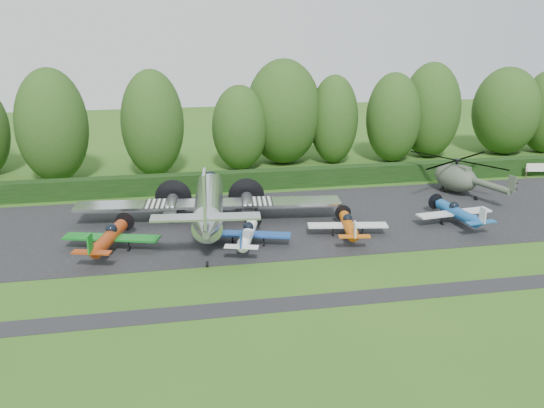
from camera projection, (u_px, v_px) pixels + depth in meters
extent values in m
plane|color=#2C5818|center=(317.00, 264.00, 45.96)|extent=(160.00, 160.00, 0.00)
cube|color=black|center=(288.00, 221.00, 55.31)|extent=(70.00, 18.00, 0.01)
cube|color=black|center=(340.00, 299.00, 40.35)|extent=(70.00, 2.00, 0.00)
cube|color=black|center=(267.00, 188.00, 65.59)|extent=(90.00, 1.60, 2.00)
cylinder|color=silver|center=(209.00, 204.00, 53.52)|extent=(2.49, 12.99, 2.49)
cone|color=silver|center=(202.00, 182.00, 60.32)|extent=(2.49, 1.62, 2.49)
cone|color=silver|center=(218.00, 228.00, 46.07)|extent=(2.49, 3.25, 2.49)
sphere|color=black|center=(203.00, 179.00, 59.18)|extent=(1.62, 1.62, 1.62)
cube|color=silver|center=(208.00, 204.00, 54.63)|extent=(23.81, 2.60, 0.24)
cube|color=white|center=(159.00, 205.00, 53.81)|extent=(2.81, 2.71, 0.05)
cube|color=white|center=(255.00, 200.00, 55.37)|extent=(2.81, 2.71, 0.05)
cylinder|color=silver|center=(169.00, 207.00, 54.69)|extent=(1.19, 3.46, 1.19)
cylinder|color=silver|center=(245.00, 202.00, 55.94)|extent=(1.19, 3.46, 1.19)
cylinder|color=black|center=(168.00, 199.00, 56.97)|extent=(3.46, 0.03, 3.46)
cylinder|color=black|center=(241.00, 195.00, 58.22)|extent=(3.46, 0.03, 3.46)
cube|color=silver|center=(219.00, 217.00, 44.90)|extent=(8.12, 1.52, 0.15)
cube|color=silver|center=(219.00, 198.00, 44.13)|extent=(0.19, 2.38, 4.11)
cylinder|color=black|center=(170.00, 221.00, 54.65)|extent=(0.27, 0.97, 0.97)
cylinder|color=black|center=(246.00, 216.00, 55.90)|extent=(0.27, 0.97, 0.97)
cylinder|color=black|center=(221.00, 264.00, 45.59)|extent=(0.19, 0.48, 0.48)
cylinder|color=#912F0D|center=(109.00, 238.00, 47.86)|extent=(1.06, 6.06, 1.06)
sphere|color=black|center=(109.00, 229.00, 48.32)|extent=(0.93, 0.93, 0.93)
cube|color=#0F6A1C|center=(110.00, 238.00, 48.42)|extent=(7.72, 1.43, 0.15)
cube|color=#912F0D|center=(106.00, 252.00, 44.37)|extent=(2.87, 0.77, 0.11)
cube|color=#0F6A1C|center=(105.00, 243.00, 44.05)|extent=(0.11, 0.88, 1.43)
cylinder|color=black|center=(112.00, 222.00, 51.51)|extent=(1.65, 0.02, 1.65)
cylinder|color=black|center=(92.00, 250.00, 48.22)|extent=(0.15, 0.48, 0.48)
cylinder|color=black|center=(129.00, 247.00, 48.74)|extent=(0.15, 0.48, 0.48)
cylinder|color=black|center=(112.00, 237.00, 50.85)|extent=(0.13, 0.44, 0.44)
cylinder|color=white|center=(247.00, 235.00, 48.94)|extent=(0.95, 5.46, 0.95)
sphere|color=black|center=(246.00, 227.00, 49.36)|extent=(0.83, 0.83, 0.83)
cube|color=navy|center=(247.00, 234.00, 49.45)|extent=(6.95, 1.29, 0.14)
cube|color=white|center=(254.00, 246.00, 45.80)|extent=(2.58, 0.69, 0.10)
cube|color=navy|center=(254.00, 239.00, 45.51)|extent=(0.10, 0.79, 1.29)
cylinder|color=black|center=(241.00, 220.00, 52.23)|extent=(1.49, 0.02, 1.49)
cylinder|color=black|center=(231.00, 245.00, 49.26)|extent=(0.14, 0.44, 0.44)
cylinder|color=black|center=(263.00, 243.00, 49.73)|extent=(0.14, 0.44, 0.44)
cylinder|color=black|center=(243.00, 234.00, 51.63)|extent=(0.12, 0.40, 0.40)
cylinder|color=#B8510A|center=(349.00, 226.00, 51.05)|extent=(0.93, 5.31, 0.93)
sphere|color=black|center=(347.00, 219.00, 51.46)|extent=(0.81, 0.81, 0.81)
cube|color=silver|center=(347.00, 225.00, 51.54)|extent=(6.75, 1.25, 0.14)
cube|color=#B8510A|center=(361.00, 236.00, 48.00)|extent=(2.51, 0.68, 0.10)
cube|color=silver|center=(362.00, 229.00, 47.72)|extent=(0.10, 0.77, 1.25)
cylinder|color=black|center=(337.00, 213.00, 54.25)|extent=(1.45, 0.02, 1.45)
cylinder|color=black|center=(333.00, 235.00, 51.36)|extent=(0.14, 0.42, 0.42)
cylinder|color=black|center=(361.00, 233.00, 51.82)|extent=(0.14, 0.42, 0.42)
cylinder|color=black|center=(339.00, 226.00, 53.67)|extent=(0.12, 0.39, 0.39)
cylinder|color=#174E8D|center=(458.00, 213.00, 54.03)|extent=(0.98, 5.61, 0.98)
sphere|color=black|center=(455.00, 206.00, 54.47)|extent=(0.86, 0.86, 0.86)
cube|color=silver|center=(455.00, 213.00, 54.56)|extent=(7.14, 1.33, 0.14)
cube|color=#174E8D|center=(477.00, 223.00, 50.81)|extent=(2.65, 0.71, 0.10)
cube|color=silver|center=(478.00, 216.00, 50.51)|extent=(0.10, 0.82, 1.33)
cylinder|color=black|center=(439.00, 201.00, 57.42)|extent=(1.53, 0.02, 1.53)
cylinder|color=black|center=(441.00, 223.00, 54.37)|extent=(0.14, 0.45, 0.45)
cylinder|color=black|center=(469.00, 221.00, 54.85)|extent=(0.14, 0.45, 0.45)
cylinder|color=black|center=(443.00, 214.00, 56.81)|extent=(0.12, 0.41, 0.41)
ellipsoid|color=#3D4737|center=(455.00, 177.00, 63.29)|extent=(2.95, 5.41, 2.83)
cylinder|color=#3D4737|center=(476.00, 186.00, 59.22)|extent=(0.66, 5.68, 0.66)
cube|color=#3D4737|center=(493.00, 186.00, 56.22)|extent=(0.11, 0.85, 1.51)
cylinder|color=black|center=(457.00, 164.00, 62.86)|extent=(0.28, 0.28, 0.76)
cylinder|color=black|center=(457.00, 160.00, 62.73)|extent=(0.66, 0.66, 0.24)
cylinder|color=black|center=(457.00, 160.00, 62.73)|extent=(11.35, 11.35, 0.06)
cube|color=#3D4737|center=(460.00, 169.00, 62.25)|extent=(0.85, 1.89, 0.66)
ellipsoid|color=black|center=(449.00, 173.00, 64.68)|extent=(1.80, 1.80, 1.62)
cylinder|color=black|center=(443.00, 189.00, 64.26)|extent=(0.17, 0.53, 0.53)
cylinder|color=black|center=(459.00, 188.00, 64.60)|extent=(0.17, 0.53, 0.53)
cylinder|color=black|center=(468.00, 199.00, 60.91)|extent=(0.15, 0.45, 0.45)
cylinder|color=#3F3326|center=(527.00, 174.00, 69.11)|extent=(0.11, 0.11, 1.14)
cube|color=white|center=(539.00, 167.00, 69.16)|extent=(3.05, 0.08, 0.95)
cylinder|color=black|center=(283.00, 146.00, 75.73)|extent=(0.70, 0.70, 4.22)
ellipsoid|color=#203D13|center=(283.00, 112.00, 74.40)|extent=(9.24, 9.24, 12.90)
cylinder|color=black|center=(56.00, 163.00, 67.58)|extent=(0.70, 0.70, 4.13)
ellipsoid|color=#203D13|center=(52.00, 126.00, 66.28)|extent=(7.82, 7.82, 12.62)
cylinder|color=black|center=(333.00, 149.00, 75.96)|extent=(0.70, 0.70, 3.59)
ellipsoid|color=#203D13|center=(334.00, 119.00, 74.83)|extent=(5.96, 5.96, 10.98)
cylinder|color=black|center=(155.00, 159.00, 70.06)|extent=(0.70, 0.70, 4.00)
ellipsoid|color=#203D13|center=(152.00, 123.00, 68.81)|extent=(7.10, 7.10, 12.21)
cylinder|color=black|center=(503.00, 140.00, 80.75)|extent=(0.70, 0.70, 3.75)
ellipsoid|color=#203D13|center=(506.00, 111.00, 79.57)|extent=(8.73, 8.73, 11.47)
cylinder|color=black|center=(392.00, 147.00, 76.69)|extent=(0.70, 0.70, 3.66)
ellipsoid|color=#203D13|center=(393.00, 118.00, 75.53)|extent=(6.79, 6.79, 11.19)
cylinder|color=black|center=(240.00, 156.00, 72.94)|extent=(0.70, 0.70, 3.31)
ellipsoid|color=#203D13|center=(240.00, 128.00, 71.90)|extent=(6.62, 6.62, 10.12)
cylinder|color=black|center=(543.00, 139.00, 81.62)|extent=(0.70, 0.70, 3.59)
cylinder|color=black|center=(428.00, 142.00, 78.97)|extent=(0.70, 0.70, 4.00)
ellipsoid|color=#203D13|center=(431.00, 110.00, 77.71)|extent=(7.50, 7.50, 12.23)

